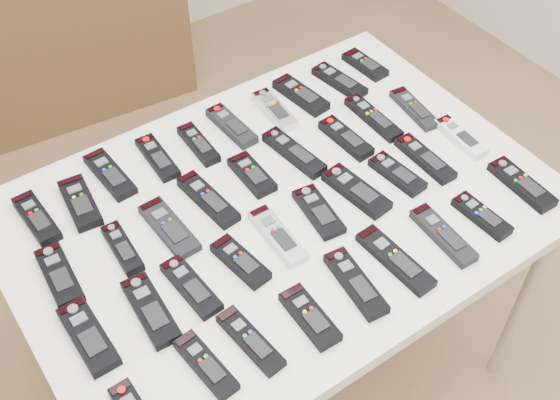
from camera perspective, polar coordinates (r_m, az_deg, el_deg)
table at (r=1.69m, az=-0.00°, el=-1.78°), size 1.25×0.88×0.78m
remote_0 at (r=1.70m, az=-19.16°, el=-1.42°), size 0.06×0.17×0.02m
remote_1 at (r=1.71m, az=-15.93°, el=-0.22°), size 0.08×0.17×0.02m
remote_2 at (r=1.76m, az=-13.66°, el=2.04°), size 0.07×0.18×0.02m
remote_3 at (r=1.78m, az=-9.93°, el=3.42°), size 0.05×0.17×0.02m
remote_4 at (r=1.80m, az=-6.64°, el=4.53°), size 0.05×0.16×0.02m
remote_5 at (r=1.84m, az=-3.96°, el=6.03°), size 0.06×0.17×0.02m
remote_6 at (r=1.88m, az=-0.45°, el=7.31°), size 0.06×0.17×0.02m
remote_7 at (r=1.93m, az=1.70°, el=8.53°), size 0.08×0.18×0.02m
remote_8 at (r=1.99m, az=4.85°, el=9.61°), size 0.08×0.18×0.02m
remote_9 at (r=2.06m, az=6.92°, el=10.86°), size 0.06×0.15×0.02m
remote_10 at (r=1.58m, az=-17.50°, el=-5.88°), size 0.07×0.17×0.02m
remote_11 at (r=1.59m, az=-12.69°, el=-3.83°), size 0.05×0.15×0.02m
remote_12 at (r=1.61m, az=-8.99°, el=-2.25°), size 0.07×0.19×0.02m
remote_13 at (r=1.66m, az=-5.86°, el=0.05°), size 0.07×0.19×0.02m
remote_14 at (r=1.71m, az=-2.30°, el=2.09°), size 0.06×0.14×0.02m
remote_15 at (r=1.76m, az=1.14°, el=3.87°), size 0.07×0.20×0.02m
remote_16 at (r=1.81m, az=5.36°, el=5.04°), size 0.06×0.17×0.02m
remote_17 at (r=1.88m, az=7.58°, el=6.66°), size 0.05×0.19×0.02m
remote_18 at (r=1.93m, az=10.85°, el=7.30°), size 0.07×0.18×0.02m
remote_19 at (r=1.47m, az=-15.31°, el=-10.64°), size 0.06×0.18×0.02m
remote_20 at (r=1.48m, az=-10.47°, el=-8.78°), size 0.07×0.19×0.02m
remote_21 at (r=1.50m, az=-7.24°, el=-6.99°), size 0.06×0.17×0.02m
remote_22 at (r=1.53m, az=-3.24°, el=-5.01°), size 0.07×0.16×0.02m
remote_23 at (r=1.58m, az=-0.19°, el=-2.89°), size 0.06×0.18×0.02m
remote_24 at (r=1.63m, az=3.15°, el=-0.95°), size 0.08×0.17×0.02m
remote_25 at (r=1.68m, az=6.23°, el=0.75°), size 0.08×0.19×0.02m
remote_26 at (r=1.73m, az=9.51°, el=2.11°), size 0.07×0.16×0.02m
remote_27 at (r=1.78m, az=11.71°, el=3.32°), size 0.05×0.18×0.02m
remote_28 at (r=1.86m, az=14.47°, el=4.99°), size 0.05×0.16×0.02m
remote_30 at (r=1.40m, az=-6.04°, el=-13.18°), size 0.06×0.16×0.02m
remote_31 at (r=1.42m, az=-2.42°, el=-11.33°), size 0.06×0.17×0.02m
remote_32 at (r=1.45m, az=2.44°, el=-9.46°), size 0.06×0.15×0.02m
remote_33 at (r=1.50m, az=6.17°, el=-6.74°), size 0.07×0.19×0.02m
remote_34 at (r=1.56m, az=9.35°, el=-4.80°), size 0.06×0.21×0.02m
remote_35 at (r=1.62m, az=13.12°, el=-2.79°), size 0.06×0.19×0.02m
remote_36 at (r=1.68m, az=16.08°, el=-1.25°), size 0.06×0.15×0.02m
remote_37 at (r=1.78m, az=19.07°, el=1.22°), size 0.06×0.18×0.02m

